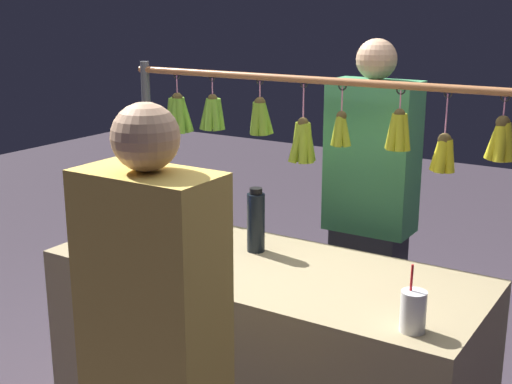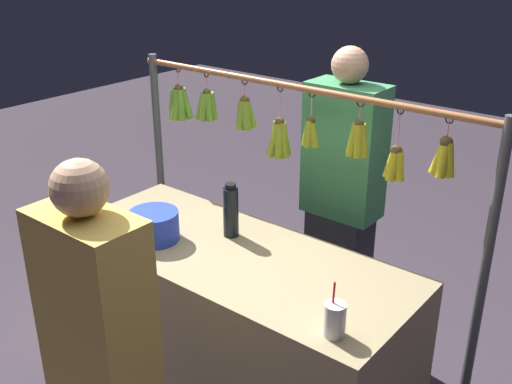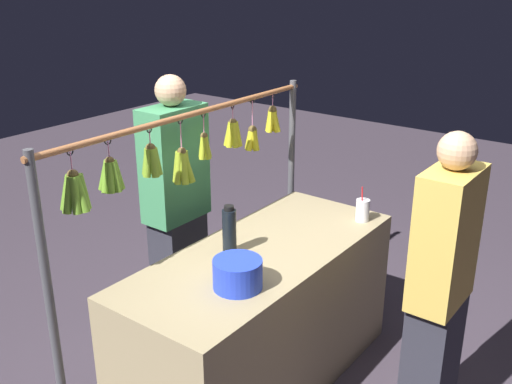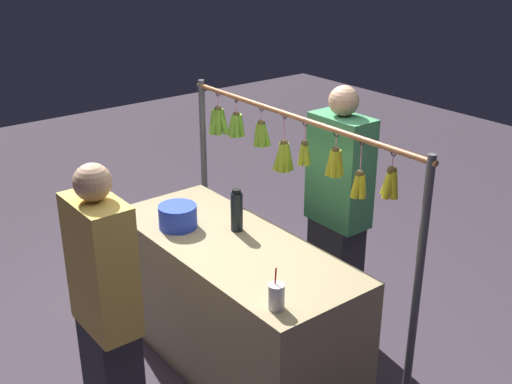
% 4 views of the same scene
% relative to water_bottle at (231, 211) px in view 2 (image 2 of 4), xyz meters
% --- Properties ---
extents(market_counter, '(1.73, 0.71, 0.84)m').
position_rel_water_bottle_xyz_m(market_counter, '(-0.11, 0.12, -0.55)').
color(market_counter, tan).
rests_on(market_counter, ground).
extents(display_rack, '(2.03, 0.15, 1.56)m').
position_rel_water_bottle_xyz_m(display_rack, '(-0.05, -0.34, 0.19)').
color(display_rack, '#4C4C51').
rests_on(display_rack, ground).
extents(water_bottle, '(0.07, 0.07, 0.27)m').
position_rel_water_bottle_xyz_m(water_bottle, '(0.00, 0.00, 0.00)').
color(water_bottle, black).
rests_on(water_bottle, market_counter).
extents(blue_bucket, '(0.24, 0.24, 0.14)m').
position_rel_water_bottle_xyz_m(blue_bucket, '(0.26, 0.26, -0.06)').
color(blue_bucket, blue).
rests_on(blue_bucket, market_counter).
extents(drink_cup, '(0.08, 0.08, 0.22)m').
position_rel_water_bottle_xyz_m(drink_cup, '(-0.81, 0.36, -0.06)').
color(drink_cup, silver).
rests_on(drink_cup, market_counter).
extents(vendor_person, '(0.40, 0.22, 1.69)m').
position_rel_water_bottle_xyz_m(vendor_person, '(-0.24, -0.62, -0.13)').
color(vendor_person, '#2D2D38').
rests_on(vendor_person, ground).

